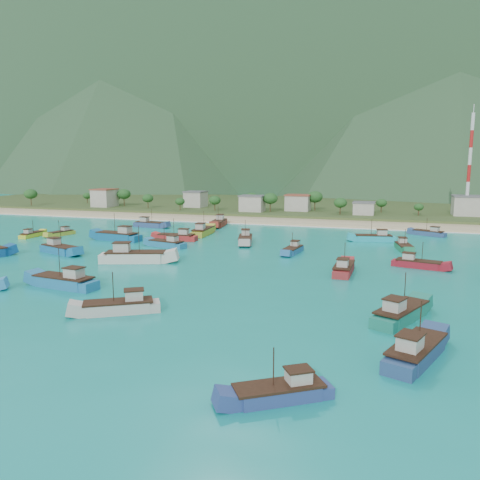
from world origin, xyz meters
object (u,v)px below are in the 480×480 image
(boat_26, at_px, (61,234))
(boat_1, at_px, (120,308))
(boat_12, at_px, (65,282))
(boat_31, at_px, (118,237))
(boat_24, at_px, (416,353))
(boat_22, at_px, (344,269))
(boat_33, at_px, (32,235))
(boat_7, at_px, (404,248))
(boat_23, at_px, (293,251))
(boat_17, at_px, (167,244))
(boat_19, at_px, (177,238))
(boat_5, at_px, (59,250))
(boat_27, at_px, (203,232))
(boat_10, at_px, (281,394))
(boat_29, at_px, (374,238))
(boat_4, at_px, (429,234))
(boat_28, at_px, (134,257))
(boat_3, at_px, (401,314))
(boat_8, at_px, (150,225))
(boat_25, at_px, (418,264))
(radio_tower, at_px, (469,165))
(boat_2, at_px, (219,223))
(boat_0, at_px, (245,240))

(boat_26, bearing_deg, boat_1, 144.57)
(boat_12, xyz_separation_m, boat_31, (-19.08, 45.85, 0.13))
(boat_24, bearing_deg, boat_22, 127.00)
(boat_12, bearing_deg, boat_22, -53.37)
(boat_26, distance_m, boat_33, 7.78)
(boat_1, bearing_deg, boat_24, -128.33)
(boat_33, bearing_deg, boat_7, 0.75)
(boat_23, xyz_separation_m, boat_31, (-49.00, 3.37, 0.44))
(boat_17, bearing_deg, boat_19, 25.10)
(boat_5, bearing_deg, boat_27, 169.80)
(boat_10, bearing_deg, boat_26, 14.41)
(boat_12, bearing_deg, boat_24, -97.04)
(boat_17, bearing_deg, boat_24, -120.63)
(boat_5, xyz_separation_m, boat_29, (68.80, 40.71, -0.07))
(boat_23, bearing_deg, boat_4, -123.42)
(boat_19, xyz_separation_m, boat_31, (-15.22, -4.90, 0.26))
(boat_17, xyz_separation_m, boat_24, (56.29, -53.58, 0.12))
(boat_28, relative_size, boat_31, 1.07)
(boat_3, relative_size, boat_31, 0.87)
(boat_8, xyz_separation_m, boat_23, (54.36, -30.48, -0.20))
(boat_25, xyz_separation_m, boat_27, (-57.80, 27.37, 0.29))
(boat_1, bearing_deg, boat_29, -54.53)
(radio_tower, distance_m, boat_24, 145.24)
(boat_29, xyz_separation_m, boat_31, (-66.27, -20.15, 0.27))
(boat_2, height_order, boat_29, boat_2)
(boat_7, relative_size, boat_29, 0.89)
(boat_2, height_order, boat_8, boat_2)
(boat_4, distance_m, boat_22, 59.26)
(boat_7, distance_m, boat_8, 81.11)
(boat_22, height_order, boat_26, boat_22)
(boat_0, bearing_deg, boat_25, 141.81)
(boat_12, height_order, boat_33, boat_12)
(boat_10, bearing_deg, boat_5, 17.96)
(boat_7, bearing_deg, boat_4, -115.96)
(boat_4, bearing_deg, boat_25, -159.76)
(boat_1, distance_m, boat_22, 43.50)
(boat_5, height_order, boat_26, boat_5)
(boat_25, bearing_deg, boat_2, -114.82)
(boat_25, height_order, boat_26, boat_25)
(boat_3, bearing_deg, boat_19, 162.38)
(boat_2, bearing_deg, boat_31, 58.72)
(radio_tower, relative_size, boat_23, 4.03)
(boat_28, height_order, boat_33, boat_28)
(boat_10, height_order, boat_33, boat_10)
(boat_10, xyz_separation_m, boat_31, (-62.17, 71.57, 0.46))
(boat_29, bearing_deg, boat_12, 132.83)
(radio_tower, height_order, boat_29, radio_tower)
(boat_26, distance_m, boat_27, 41.21)
(boat_28, distance_m, boat_31, 30.98)
(boat_8, distance_m, boat_23, 62.33)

